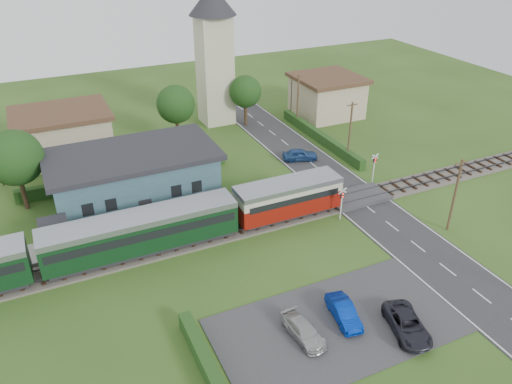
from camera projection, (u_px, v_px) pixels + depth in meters
name	position (u px, v px, depth m)	size (l,w,h in m)	color
ground	(277.00, 233.00, 44.58)	(120.00, 120.00, 0.00)	#2D4C19
railway_track	(267.00, 221.00, 46.11)	(76.00, 3.20, 0.49)	#4C443D
road	(369.00, 208.00, 48.25)	(6.00, 70.00, 0.05)	#28282B
car_park	(336.00, 325.00, 34.51)	(17.00, 9.00, 0.08)	#333335
crossing_deck	(357.00, 197.00, 49.73)	(6.20, 3.40, 0.45)	#333335
platform	(152.00, 228.00, 44.91)	(30.00, 3.00, 0.45)	gray
equipment_hut	(55.00, 235.00, 41.23)	(2.30, 2.30, 2.55)	beige
station_building	(134.00, 177.00, 48.30)	(16.00, 9.00, 5.30)	#3E6976
train	(102.00, 241.00, 39.71)	(43.20, 2.90, 3.40)	#232328
church_tower	(214.00, 46.00, 63.60)	(6.00, 6.00, 17.60)	beige
house_west	(63.00, 133.00, 57.50)	(10.80, 8.80, 5.50)	tan
house_east	(327.00, 95.00, 69.57)	(8.80, 8.80, 5.50)	tan
hedge_carpark	(207.00, 365.00, 30.75)	(0.80, 9.00, 1.20)	#193814
hedge_roadside	(320.00, 137.00, 62.18)	(0.80, 18.00, 1.20)	#193814
hedge_station	(127.00, 176.00, 52.86)	(22.00, 0.80, 1.30)	#193814
tree_a	(15.00, 158.00, 45.69)	(5.20, 5.20, 8.00)	#332316
tree_b	(176.00, 104.00, 59.61)	(4.60, 4.60, 7.34)	#332316
tree_c	(245.00, 92.00, 65.04)	(4.20, 4.20, 6.78)	#332316
utility_pole_b	(455.00, 195.00, 43.28)	(1.40, 0.22, 7.00)	#473321
utility_pole_c	(350.00, 131.00, 55.95)	(1.40, 0.22, 7.00)	#473321
utility_pole_d	(298.00, 100.00, 65.45)	(1.40, 0.22, 7.00)	#473321
crossing_signal_near	(342.00, 199.00, 45.57)	(0.84, 0.28, 3.28)	silver
crossing_signal_far	(374.00, 164.00, 52.01)	(0.84, 0.28, 3.28)	silver
streetlamp_east	(292.00, 91.00, 70.36)	(0.30, 0.30, 5.15)	#3F3F47
car_on_road	(300.00, 155.00, 57.35)	(1.61, 3.99, 1.36)	navy
car_park_blue	(344.00, 312.00, 34.71)	(1.34, 3.85, 1.27)	#01228D
car_park_silver	(304.00, 331.00, 33.24)	(1.58, 3.88, 1.13)	#A5A5A5
car_park_dark	(407.00, 324.00, 33.66)	(2.09, 4.54, 1.26)	#21212B
pedestrian_near	(233.00, 203.00, 46.63)	(0.62, 0.41, 1.71)	gray
pedestrian_far	(55.00, 239.00, 41.30)	(0.92, 0.72, 1.89)	gray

